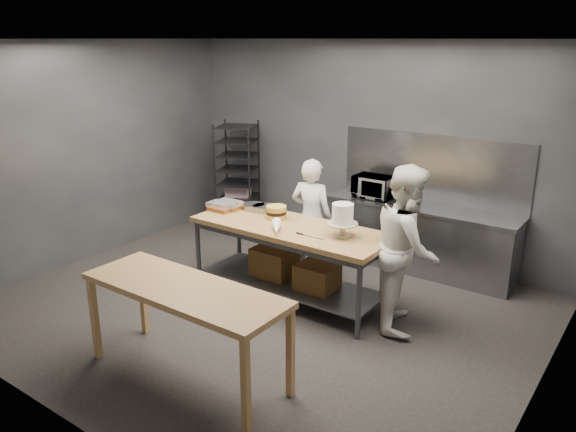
{
  "coord_description": "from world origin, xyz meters",
  "views": [
    {
      "loc": [
        3.72,
        -4.6,
        3.01
      ],
      "look_at": [
        0.12,
        0.4,
        1.05
      ],
      "focal_mm": 35.0,
      "sensor_mm": 36.0,
      "label": 1
    }
  ],
  "objects_px": {
    "chef_right": "(407,248)",
    "speed_rack": "(238,177)",
    "near_counter": "(184,296)",
    "frosted_cake_stand": "(343,217)",
    "work_table": "(291,253)",
    "chef_behind": "(311,218)",
    "layer_cake": "(276,212)",
    "microwave": "(374,187)"
  },
  "relations": [
    {
      "from": "chef_right",
      "to": "speed_rack",
      "type": "bearing_deg",
      "value": 44.55
    },
    {
      "from": "near_counter",
      "to": "frosted_cake_stand",
      "type": "height_order",
      "value": "frosted_cake_stand"
    },
    {
      "from": "work_table",
      "to": "chef_behind",
      "type": "distance_m",
      "value": 0.8
    },
    {
      "from": "speed_rack",
      "to": "layer_cake",
      "type": "distance_m",
      "value": 2.47
    },
    {
      "from": "work_table",
      "to": "frosted_cake_stand",
      "type": "xyz_separation_m",
      "value": [
        0.68,
        0.01,
        0.58
      ]
    },
    {
      "from": "chef_behind",
      "to": "layer_cake",
      "type": "bearing_deg",
      "value": 73.16
    },
    {
      "from": "near_counter",
      "to": "microwave",
      "type": "distance_m",
      "value": 3.63
    },
    {
      "from": "speed_rack",
      "to": "layer_cake",
      "type": "height_order",
      "value": "speed_rack"
    },
    {
      "from": "speed_rack",
      "to": "chef_behind",
      "type": "bearing_deg",
      "value": -23.83
    },
    {
      "from": "work_table",
      "to": "microwave",
      "type": "bearing_deg",
      "value": 83.95
    },
    {
      "from": "near_counter",
      "to": "microwave",
      "type": "relative_size",
      "value": 3.69
    },
    {
      "from": "work_table",
      "to": "layer_cake",
      "type": "height_order",
      "value": "layer_cake"
    },
    {
      "from": "speed_rack",
      "to": "chef_behind",
      "type": "distance_m",
      "value": 2.21
    },
    {
      "from": "chef_right",
      "to": "microwave",
      "type": "bearing_deg",
      "value": 14.48
    },
    {
      "from": "speed_rack",
      "to": "chef_right",
      "type": "distance_m",
      "value": 3.89
    },
    {
      "from": "work_table",
      "to": "layer_cake",
      "type": "xyz_separation_m",
      "value": [
        -0.29,
        0.11,
        0.43
      ]
    },
    {
      "from": "chef_behind",
      "to": "frosted_cake_stand",
      "type": "relative_size",
      "value": 4.14
    },
    {
      "from": "frosted_cake_stand",
      "to": "layer_cake",
      "type": "height_order",
      "value": "frosted_cake_stand"
    },
    {
      "from": "near_counter",
      "to": "layer_cake",
      "type": "height_order",
      "value": "layer_cake"
    },
    {
      "from": "microwave",
      "to": "frosted_cake_stand",
      "type": "xyz_separation_m",
      "value": [
        0.5,
        -1.71,
        0.1
      ]
    },
    {
      "from": "speed_rack",
      "to": "frosted_cake_stand",
      "type": "height_order",
      "value": "speed_rack"
    },
    {
      "from": "chef_behind",
      "to": "microwave",
      "type": "relative_size",
      "value": 2.88
    },
    {
      "from": "near_counter",
      "to": "frosted_cake_stand",
      "type": "bearing_deg",
      "value": 75.49
    },
    {
      "from": "microwave",
      "to": "layer_cake",
      "type": "height_order",
      "value": "microwave"
    },
    {
      "from": "work_table",
      "to": "layer_cake",
      "type": "distance_m",
      "value": 0.53
    },
    {
      "from": "speed_rack",
      "to": "microwave",
      "type": "distance_m",
      "value": 2.42
    },
    {
      "from": "speed_rack",
      "to": "microwave",
      "type": "height_order",
      "value": "speed_rack"
    },
    {
      "from": "near_counter",
      "to": "layer_cake",
      "type": "relative_size",
      "value": 8.2
    },
    {
      "from": "near_counter",
      "to": "chef_right",
      "type": "height_order",
      "value": "chef_right"
    },
    {
      "from": "work_table",
      "to": "microwave",
      "type": "relative_size",
      "value": 4.43
    },
    {
      "from": "chef_behind",
      "to": "layer_cake",
      "type": "height_order",
      "value": "chef_behind"
    },
    {
      "from": "frosted_cake_stand",
      "to": "microwave",
      "type": "bearing_deg",
      "value": 106.35
    },
    {
      "from": "layer_cake",
      "to": "chef_right",
      "type": "bearing_deg",
      "value": 2.42
    },
    {
      "from": "speed_rack",
      "to": "chef_right",
      "type": "bearing_deg",
      "value": -22.02
    },
    {
      "from": "work_table",
      "to": "speed_rack",
      "type": "distance_m",
      "value": 2.78
    },
    {
      "from": "layer_cake",
      "to": "frosted_cake_stand",
      "type": "bearing_deg",
      "value": -5.56
    },
    {
      "from": "work_table",
      "to": "chef_right",
      "type": "xyz_separation_m",
      "value": [
        1.38,
        0.18,
        0.32
      ]
    },
    {
      "from": "layer_cake",
      "to": "work_table",
      "type": "bearing_deg",
      "value": -19.64
    },
    {
      "from": "near_counter",
      "to": "speed_rack",
      "type": "relative_size",
      "value": 1.14
    },
    {
      "from": "speed_rack",
      "to": "work_table",
      "type": "bearing_deg",
      "value": -36.29
    },
    {
      "from": "near_counter",
      "to": "layer_cake",
      "type": "distance_m",
      "value": 2.08
    },
    {
      "from": "work_table",
      "to": "microwave",
      "type": "height_order",
      "value": "microwave"
    }
  ]
}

